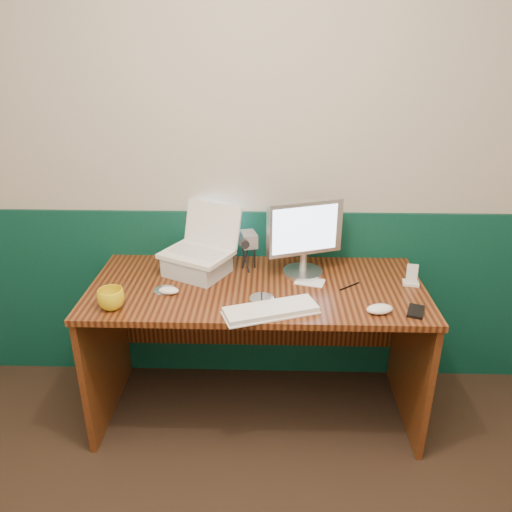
{
  "coord_description": "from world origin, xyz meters",
  "views": [
    {
      "loc": [
        0.17,
        -0.75,
        1.84
      ],
      "look_at": [
        0.11,
        1.23,
        0.97
      ],
      "focal_mm": 35.0,
      "sensor_mm": 36.0,
      "label": 1
    }
  ],
  "objects_px": {
    "desk": "(257,351)",
    "camcorder": "(249,254)",
    "monitor": "(304,239)",
    "keyboard": "(271,311)",
    "laptop": "(195,231)",
    "mug": "(111,299)"
  },
  "relations": [
    {
      "from": "keyboard",
      "to": "mug",
      "type": "bearing_deg",
      "value": 158.48
    },
    {
      "from": "laptop",
      "to": "keyboard",
      "type": "height_order",
      "value": "laptop"
    },
    {
      "from": "laptop",
      "to": "monitor",
      "type": "bearing_deg",
      "value": 29.32
    },
    {
      "from": "keyboard",
      "to": "laptop",
      "type": "bearing_deg",
      "value": 114.23
    },
    {
      "from": "monitor",
      "to": "mug",
      "type": "height_order",
      "value": "monitor"
    },
    {
      "from": "monitor",
      "to": "keyboard",
      "type": "bearing_deg",
      "value": -131.54
    },
    {
      "from": "laptop",
      "to": "camcorder",
      "type": "bearing_deg",
      "value": 39.85
    },
    {
      "from": "desk",
      "to": "mug",
      "type": "bearing_deg",
      "value": -159.21
    },
    {
      "from": "mug",
      "to": "camcorder",
      "type": "bearing_deg",
      "value": 35.65
    },
    {
      "from": "laptop",
      "to": "monitor",
      "type": "height_order",
      "value": "monitor"
    },
    {
      "from": "desk",
      "to": "laptop",
      "type": "bearing_deg",
      "value": 157.88
    },
    {
      "from": "monitor",
      "to": "keyboard",
      "type": "distance_m",
      "value": 0.47
    },
    {
      "from": "desk",
      "to": "laptop",
      "type": "xyz_separation_m",
      "value": [
        -0.3,
        0.12,
        0.6
      ]
    },
    {
      "from": "desk",
      "to": "camcorder",
      "type": "relative_size",
      "value": 9.06
    },
    {
      "from": "desk",
      "to": "keyboard",
      "type": "xyz_separation_m",
      "value": [
        0.07,
        -0.26,
        0.39
      ]
    },
    {
      "from": "mug",
      "to": "camcorder",
      "type": "height_order",
      "value": "camcorder"
    },
    {
      "from": "keyboard",
      "to": "camcorder",
      "type": "bearing_deg",
      "value": 84.7
    },
    {
      "from": "monitor",
      "to": "camcorder",
      "type": "distance_m",
      "value": 0.29
    },
    {
      "from": "keyboard",
      "to": "camcorder",
      "type": "xyz_separation_m",
      "value": [
        -0.11,
        0.44,
        0.08
      ]
    },
    {
      "from": "desk",
      "to": "monitor",
      "type": "xyz_separation_m",
      "value": [
        0.23,
        0.14,
        0.56
      ]
    },
    {
      "from": "desk",
      "to": "camcorder",
      "type": "bearing_deg",
      "value": 104.47
    },
    {
      "from": "desk",
      "to": "camcorder",
      "type": "xyz_separation_m",
      "value": [
        -0.05,
        0.18,
        0.46
      ]
    }
  ]
}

